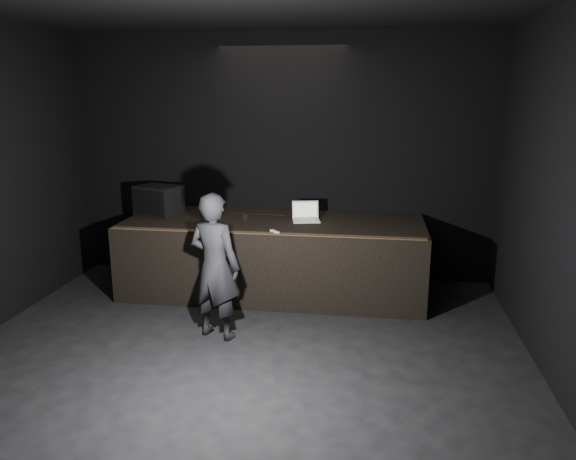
# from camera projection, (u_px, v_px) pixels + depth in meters

# --- Properties ---
(ground) EXTENTS (7.00, 7.00, 0.00)m
(ground) POSITION_uv_depth(u_px,v_px,m) (223.00, 393.00, 5.15)
(ground) COLOR black
(ground) RESTS_ON ground
(room_walls) EXTENTS (6.10, 7.10, 3.52)m
(room_walls) POSITION_uv_depth(u_px,v_px,m) (216.00, 174.00, 4.66)
(room_walls) COLOR black
(room_walls) RESTS_ON ground
(stage_riser) EXTENTS (4.00, 1.50, 1.00)m
(stage_riser) POSITION_uv_depth(u_px,v_px,m) (274.00, 256.00, 7.65)
(stage_riser) COLOR black
(stage_riser) RESTS_ON ground
(riser_lip) EXTENTS (3.92, 0.10, 0.01)m
(riser_lip) POSITION_uv_depth(u_px,v_px,m) (264.00, 233.00, 6.85)
(riser_lip) COLOR brown
(riser_lip) RESTS_ON stage_riser
(stage_monitor) EXTENTS (0.71, 0.62, 0.40)m
(stage_monitor) POSITION_uv_depth(u_px,v_px,m) (158.00, 200.00, 7.88)
(stage_monitor) COLOR black
(stage_monitor) RESTS_ON stage_riser
(cable) EXTENTS (0.98, 0.07, 0.02)m
(cable) POSITION_uv_depth(u_px,v_px,m) (252.00, 214.00, 7.87)
(cable) COLOR black
(cable) RESTS_ON stage_riser
(laptop) EXTENTS (0.41, 0.38, 0.24)m
(laptop) POSITION_uv_depth(u_px,v_px,m) (306.00, 216.00, 7.54)
(laptop) COLOR silver
(laptop) RESTS_ON stage_riser
(beer_can) EXTENTS (0.07, 0.07, 0.17)m
(beer_can) POSITION_uv_depth(u_px,v_px,m) (207.00, 214.00, 7.52)
(beer_can) COLOR silver
(beer_can) RESTS_ON stage_riser
(plastic_cup) EXTENTS (0.07, 0.07, 0.09)m
(plastic_cup) POSITION_uv_depth(u_px,v_px,m) (245.00, 217.00, 7.52)
(plastic_cup) COLOR white
(plastic_cup) RESTS_ON stage_riser
(wii_remote) EXTENTS (0.13, 0.14, 0.03)m
(wii_remote) POSITION_uv_depth(u_px,v_px,m) (275.00, 232.00, 6.88)
(wii_remote) COLOR white
(wii_remote) RESTS_ON stage_riser
(person) EXTENTS (0.69, 0.56, 1.65)m
(person) POSITION_uv_depth(u_px,v_px,m) (215.00, 266.00, 6.16)
(person) COLOR black
(person) RESTS_ON ground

